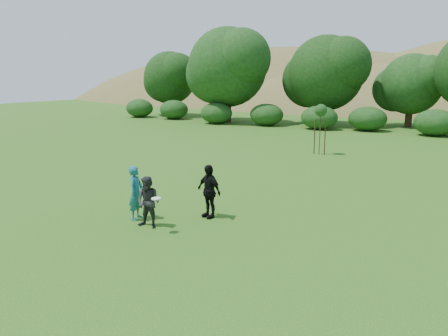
# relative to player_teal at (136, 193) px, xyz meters

# --- Properties ---
(ground) EXTENTS (120.00, 120.00, 0.00)m
(ground) POSITION_rel_player_teal_xyz_m (1.17, 0.48, -0.84)
(ground) COLOR #19470C
(ground) RESTS_ON ground
(player_teal) EXTENTS (0.54, 0.69, 1.68)m
(player_teal) POSITION_rel_player_teal_xyz_m (0.00, 0.00, 0.00)
(player_teal) COLOR #1A6675
(player_teal) RESTS_ON ground
(player_grey) EXTENTS (0.81, 0.68, 1.51)m
(player_grey) POSITION_rel_player_teal_xyz_m (0.81, -0.41, -0.08)
(player_grey) COLOR #28272A
(player_grey) RESTS_ON ground
(player_black) EXTENTS (1.07, 0.69, 1.69)m
(player_black) POSITION_rel_player_teal_xyz_m (1.88, 1.24, 0.00)
(player_black) COLOR black
(player_black) RESTS_ON ground
(frisbee) EXTENTS (0.27, 0.27, 0.04)m
(frisbee) POSITION_rel_player_teal_xyz_m (1.33, -0.70, 0.17)
(frisbee) COLOR white
(frisbee) RESTS_ON ground
(sapling) EXTENTS (0.70, 0.70, 2.85)m
(sapling) POSITION_rel_player_teal_xyz_m (1.50, 14.03, 1.58)
(sapling) COLOR #402A19
(sapling) RESTS_ON ground
(hillside) EXTENTS (150.00, 72.00, 52.00)m
(hillside) POSITION_rel_player_teal_xyz_m (0.61, 68.93, -12.81)
(hillside) COLOR olive
(hillside) RESTS_ON ground
(tree_row) EXTENTS (53.92, 10.38, 9.62)m
(tree_row) POSITION_rel_player_teal_xyz_m (4.40, 29.17, 4.03)
(tree_row) COLOR #3A2616
(tree_row) RESTS_ON ground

